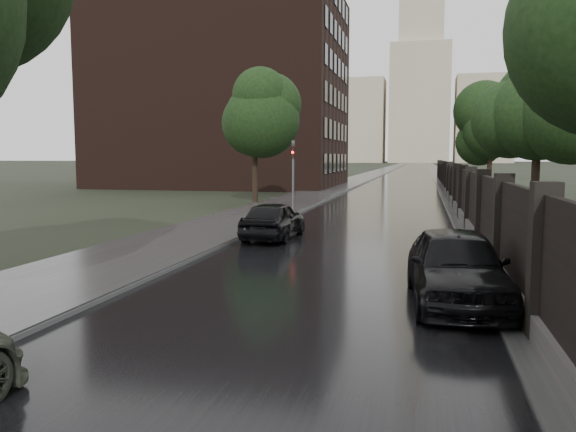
# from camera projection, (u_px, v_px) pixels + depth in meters

# --- Properties ---
(road) EXTENTS (8.00, 420.00, 0.02)m
(road) POSITION_uv_depth(u_px,v_px,m) (415.00, 166.00, 189.45)
(road) COLOR black
(road) RESTS_ON ground
(sidewalk_left) EXTENTS (4.00, 420.00, 0.16)m
(sidewalk_left) POSITION_uv_depth(u_px,v_px,m) (397.00, 166.00, 190.83)
(sidewalk_left) COLOR #2D2D2D
(sidewalk_left) RESTS_ON ground
(verge_right) EXTENTS (3.00, 420.00, 0.08)m
(verge_right) POSITION_uv_depth(u_px,v_px,m) (432.00, 166.00, 188.16)
(verge_right) COLOR #2D2D2D
(verge_right) RESTS_ON ground
(fence_right) EXTENTS (0.45, 75.72, 2.70)m
(fence_right) POSITION_uv_depth(u_px,v_px,m) (455.00, 190.00, 35.51)
(fence_right) COLOR #383533
(fence_right) RESTS_ON ground
(tree_left_far) EXTENTS (4.25, 4.25, 7.39)m
(tree_left_far) POSITION_uv_depth(u_px,v_px,m) (255.00, 123.00, 36.05)
(tree_left_far) COLOR black
(tree_left_far) RESTS_ON ground
(tree_right_b) EXTENTS (4.08, 4.08, 7.01)m
(tree_right_b) POSITION_uv_depth(u_px,v_px,m) (538.00, 115.00, 24.74)
(tree_right_b) COLOR black
(tree_right_b) RESTS_ON ground
(tree_right_c) EXTENTS (4.08, 4.08, 7.01)m
(tree_right_c) POSITION_uv_depth(u_px,v_px,m) (491.00, 132.00, 42.15)
(tree_right_c) COLOR black
(tree_right_c) RESTS_ON ground
(traffic_light) EXTENTS (0.16, 0.32, 4.00)m
(traffic_light) POSITION_uv_depth(u_px,v_px,m) (293.00, 170.00, 30.65)
(traffic_light) COLOR #59595E
(traffic_light) RESTS_ON ground
(brick_building) EXTENTS (24.00, 18.00, 20.00)m
(brick_building) POSITION_uv_depth(u_px,v_px,m) (224.00, 91.00, 59.15)
(brick_building) COLOR black
(brick_building) RESTS_ON ground
(stalinist_tower) EXTENTS (92.00, 30.00, 159.00)m
(stalinist_tower) POSITION_uv_depth(u_px,v_px,m) (420.00, 89.00, 291.77)
(stalinist_tower) COLOR tan
(stalinist_tower) RESTS_ON ground
(hatchback_left) EXTENTS (1.79, 4.31, 1.46)m
(hatchback_left) POSITION_uv_depth(u_px,v_px,m) (274.00, 220.00, 21.18)
(hatchback_left) COLOR black
(hatchback_left) RESTS_ON ground
(car_right_near) EXTENTS (2.25, 4.88, 1.62)m
(car_right_near) POSITION_uv_depth(u_px,v_px,m) (456.00, 266.00, 11.82)
(car_right_near) COLOR black
(car_right_near) RESTS_ON ground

